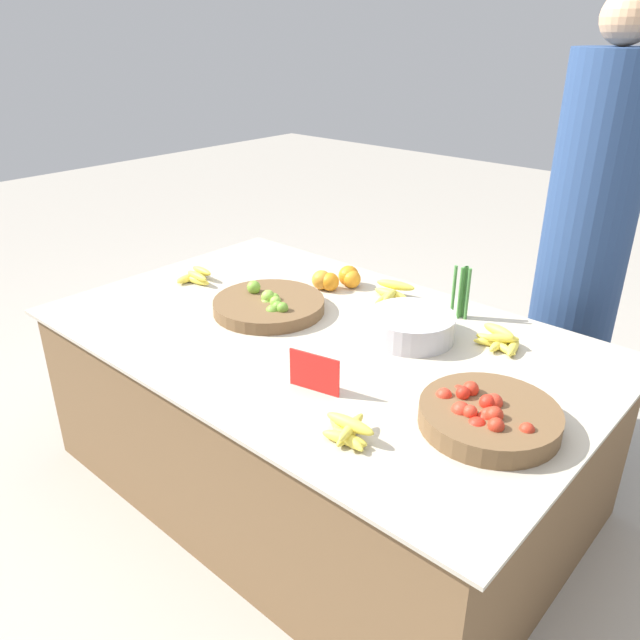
{
  "coord_description": "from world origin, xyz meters",
  "views": [
    {
      "loc": [
        1.27,
        -1.41,
        1.58
      ],
      "look_at": [
        0.0,
        0.0,
        0.68
      ],
      "focal_mm": 35.0,
      "sensor_mm": 36.0,
      "label": 1
    }
  ],
  "objects": [
    {
      "name": "tomato_basket",
      "position": [
        0.69,
        -0.12,
        0.66
      ],
      "size": [
        0.37,
        0.37,
        0.09
      ],
      "color": "brown",
      "rests_on": "market_table"
    },
    {
      "name": "banana_bunch_front_right",
      "position": [
        -0.7,
        0.01,
        0.65
      ],
      "size": [
        0.15,
        0.16,
        0.05
      ],
      "color": "#EFDB4C",
      "rests_on": "market_table"
    },
    {
      "name": "orange_pile",
      "position": [
        -0.22,
        0.35,
        0.67
      ],
      "size": [
        0.15,
        0.18,
        0.08
      ],
      "color": "orange",
      "rests_on": "market_table"
    },
    {
      "name": "market_table",
      "position": [
        0.0,
        0.0,
        0.31
      ],
      "size": [
        1.88,
        1.18,
        0.63
      ],
      "color": "brown",
      "rests_on": "ground_plane"
    },
    {
      "name": "banana_bunch_middle_right",
      "position": [
        0.5,
        0.32,
        0.65
      ],
      "size": [
        0.16,
        0.14,
        0.06
      ],
      "color": "#EFDB4C",
      "rests_on": "market_table"
    },
    {
      "name": "banana_bunch_back_center",
      "position": [
        0.0,
        0.4,
        0.65
      ],
      "size": [
        0.16,
        0.18,
        0.06
      ],
      "color": "#EFDB4C",
      "rests_on": "market_table"
    },
    {
      "name": "banana_bunch_middle_left",
      "position": [
        0.46,
        -0.4,
        0.65
      ],
      "size": [
        0.16,
        0.13,
        0.06
      ],
      "color": "#EFDB4C",
      "rests_on": "market_table"
    },
    {
      "name": "vendor_person",
      "position": [
        0.52,
        0.9,
        0.79
      ],
      "size": [
        0.32,
        0.32,
        1.69
      ],
      "color": "navy",
      "rests_on": "ground_plane"
    },
    {
      "name": "veg_bundle",
      "position": [
        0.29,
        0.43,
        0.72
      ],
      "size": [
        0.06,
        0.04,
        0.19
      ],
      "color": "#4C8E42",
      "rests_on": "market_table"
    },
    {
      "name": "lime_bowl",
      "position": [
        -0.26,
        0.01,
        0.65
      ],
      "size": [
        0.41,
        0.41,
        0.09
      ],
      "color": "brown",
      "rests_on": "market_table"
    },
    {
      "name": "metal_bowl",
      "position": [
        0.25,
        0.18,
        0.67
      ],
      "size": [
        0.29,
        0.29,
        0.09
      ],
      "color": "#B7B7BF",
      "rests_on": "market_table"
    },
    {
      "name": "ground_plane",
      "position": [
        0.0,
        0.0,
        0.0
      ],
      "size": [
        12.0,
        12.0,
        0.0
      ],
      "primitive_type": "plane",
      "color": "#ADA599"
    },
    {
      "name": "price_sign",
      "position": [
        0.23,
        -0.28,
        0.69
      ],
      "size": [
        0.16,
        0.04,
        0.12
      ],
      "rotation": [
        0.0,
        0.0,
        0.22
      ],
      "color": "red",
      "rests_on": "market_table"
    }
  ]
}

